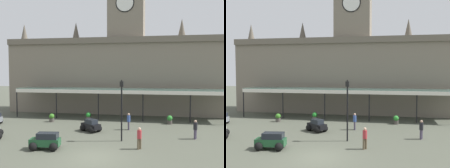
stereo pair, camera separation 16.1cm
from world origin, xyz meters
TOP-DOWN VIEW (x-y plane):
  - ground_plane at (0.00, 0.00)m, footprint 140.00×140.00m
  - station_building at (0.00, 19.52)m, footprint 33.30×5.79m
  - entrance_canopy at (0.00, 14.41)m, footprint 26.84×3.26m
  - car_green_estate at (-3.96, 1.14)m, footprint 2.34×1.72m
  - car_black_sedan at (-2.05, 7.29)m, footprint 2.25×2.13m
  - pedestrian_beside_cars at (7.63, 6.17)m, footprint 0.34×0.37m
  - pedestrian_crossing_forecourt at (1.52, 8.60)m, footprint 0.34×0.39m
  - pedestrian_near_entrance at (3.04, 2.42)m, footprint 0.34×0.34m
  - victorian_lamppost at (1.40, 4.40)m, footprint 0.30×0.30m
  - planter_forecourt_centre at (5.70, 12.12)m, footprint 0.60×0.60m
  - planter_by_canopy at (-3.77, 12.62)m, footprint 0.60×0.60m
  - planter_near_kerb at (-7.71, 10.97)m, footprint 0.60×0.60m

SIDE VIEW (x-z plane):
  - ground_plane at x=0.00m, z-range 0.00..0.00m
  - planter_forecourt_centre at x=5.70m, z-range 0.01..0.97m
  - planter_by_canopy at x=-3.77m, z-range 0.01..0.97m
  - planter_near_kerb at x=-7.71m, z-range 0.01..0.97m
  - car_black_sedan at x=-2.05m, z-range -0.09..1.10m
  - car_green_estate at x=-3.96m, z-range -0.07..1.20m
  - pedestrian_beside_cars at x=7.63m, z-range 0.07..1.74m
  - pedestrian_crossing_forecourt at x=1.52m, z-range 0.07..1.74m
  - pedestrian_near_entrance at x=3.04m, z-range 0.07..1.74m
  - victorian_lamppost at x=1.40m, z-range 0.61..5.81m
  - entrance_canopy at x=0.00m, z-range 1.70..5.39m
  - station_building at x=0.00m, z-range -3.16..15.37m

